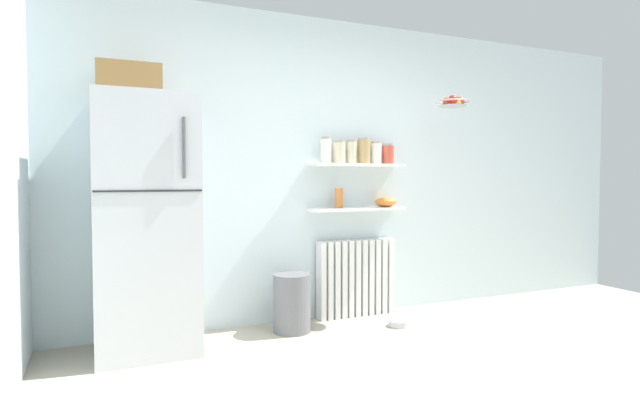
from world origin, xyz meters
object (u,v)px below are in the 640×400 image
Objects in this scene: storage_jar_1 at (339,152)px; storage_jar_5 at (388,154)px; pet_food_bowl at (399,323)px; storage_jar_3 at (364,151)px; trash_bin at (292,303)px; shelf_bowl at (386,202)px; storage_jar_0 at (326,150)px; storage_jar_4 at (376,153)px; refrigerator at (145,219)px; hanging_fruit_basket at (454,102)px; storage_jar_2 at (351,152)px; vase at (339,198)px; radiator at (356,278)px.

storage_jar_5 is (0.49, 0.00, -0.01)m from storage_jar_1.
pet_food_bowl is (0.35, -0.41, -1.42)m from storage_jar_1.
storage_jar_3 is at bearing 0.00° from storage_jar_1.
storage_jar_5 is 1.58m from trash_bin.
shelf_bowl is at bearing 11.21° from trash_bin.
storage_jar_4 is (0.49, 0.00, -0.01)m from storage_jar_0.
refrigerator is 10.91× the size of storage_jar_5.
storage_jar_3 is at bearing 180.00° from shelf_bowl.
storage_jar_1 is at bearing 162.53° from hanging_fruit_basket.
storage_jar_2 is 1.14× the size of storage_jar_5.
storage_jar_5 reaches higher than vase.
shelf_bowl is (2.08, 0.21, 0.07)m from refrigerator.
storage_jar_4 reaches higher than vase.
storage_jar_1 is 0.86× the size of storage_jar_3.
radiator reaches higher than trash_bin.
shelf_bowl is at bearing 0.00° from vase.
trash_bin is at bearing -153.26° from storage_jar_0.
radiator is at bearing 153.86° from storage_jar_3.
trash_bin is (-0.63, -0.19, -1.22)m from storage_jar_2.
storage_jar_4 is 0.45m from shelf_bowl.
storage_jar_5 is 1.10× the size of pet_food_bowl.
vase is (0.00, 0.00, -0.40)m from storage_jar_1.
radiator is 3.60× the size of storage_jar_4.
storage_jar_4 is 0.12m from storage_jar_5.
hanging_fruit_basket reaches higher than vase.
storage_jar_2 is at bearing 6.81° from refrigerator.
radiator is at bearing 156.92° from hanging_fruit_basket.
shelf_bowl is at bearing 0.00° from storage_jar_0.
shelf_bowl is (0.47, 0.00, -0.44)m from storage_jar_1.
storage_jar_2 is at bearing 17.10° from trash_bin.
shelf_bowl is 0.42× the size of trash_bin.
storage_jar_2 reaches higher than vase.
storage_jar_1 is at bearing -180.00° from shelf_bowl.
hanging_fruit_basket reaches higher than shelf_bowl.
storage_jar_2 is at bearing -180.00° from storage_jar_4.
radiator is 0.74m from vase.
refrigerator is 2.16m from storage_jar_5.
storage_jar_4 is (0.24, 0.00, -0.00)m from storage_jar_2.
refrigerator reaches higher than storage_jar_0.
refrigerator is 1.31m from trash_bin.
storage_jar_1 is at bearing -180.00° from storage_jar_4.
hanging_fruit_basket is (0.50, -0.31, 0.88)m from shelf_bowl.
radiator is 4.12× the size of vase.
refrigerator reaches higher than storage_jar_5.
storage_jar_4 is at bearing 0.00° from vase.
storage_jar_0 is at bearing -174.39° from radiator.
storage_jar_2 is 0.71× the size of hanging_fruit_basket.
radiator is 2.47× the size of hanging_fruit_basket.
storage_jar_0 is 0.77× the size of hanging_fruit_basket.
refrigerator is at bearing -179.31° from trash_bin.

